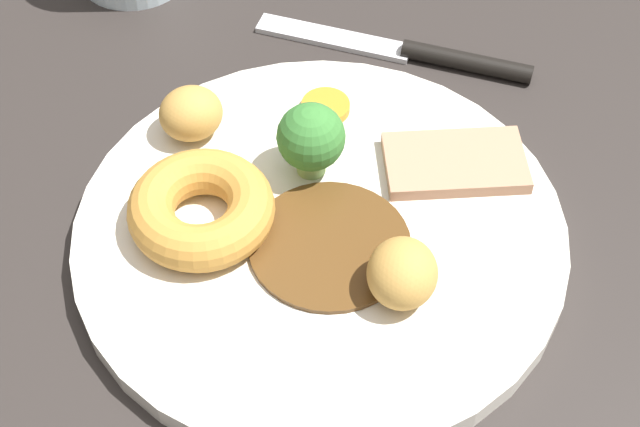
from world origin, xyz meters
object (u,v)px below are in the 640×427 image
object	(u,v)px
dinner_plate	(320,233)
roast_potato_right	(401,280)
yorkshire_pudding	(201,209)
carrot_coin_front	(326,107)
knife	(417,53)
broccoli_floret	(311,138)
roast_potato_left	(191,113)
meat_slice_main	(455,163)

from	to	relation	value
dinner_plate	roast_potato_right	bearing A→B (deg)	-127.67
yorkshire_pudding	carrot_coin_front	size ratio (longest dim) A/B	2.70
roast_potato_right	knife	size ratio (longest dim) A/B	0.22
yorkshire_pudding	roast_potato_right	size ratio (longest dim) A/B	1.97
roast_potato_right	yorkshire_pudding	bearing A→B (deg)	76.96
roast_potato_right	broccoli_floret	bearing A→B (deg)	39.14
dinner_plate	broccoli_floret	world-z (taller)	broccoli_floret
carrot_coin_front	broccoli_floret	world-z (taller)	broccoli_floret
roast_potato_left	carrot_coin_front	distance (cm)	8.10
roast_potato_right	dinner_plate	bearing A→B (deg)	52.33
meat_slice_main	broccoli_floret	distance (cm)	8.43
roast_potato_right	carrot_coin_front	distance (cm)	14.20
carrot_coin_front	roast_potato_right	bearing A→B (deg)	-152.84
meat_slice_main	knife	xyz separation A→B (cm)	(10.48, 3.62, -1.35)
dinner_plate	broccoli_floret	bearing A→B (deg)	18.96
meat_slice_main	roast_potato_left	bearing A→B (deg)	91.39
dinner_plate	roast_potato_left	world-z (taller)	roast_potato_left
meat_slice_main	roast_potato_right	xyz separation A→B (cm)	(-9.54, 1.69, 1.19)
carrot_coin_front	broccoli_floret	distance (cm)	5.38
knife	broccoli_floret	bearing A→B (deg)	76.58
meat_slice_main	yorkshire_pudding	size ratio (longest dim) A/B	1.00
roast_potato_right	broccoli_floret	world-z (taller)	broccoli_floret
roast_potato_right	knife	world-z (taller)	roast_potato_right
meat_slice_main	roast_potato_right	distance (cm)	9.76
dinner_plate	carrot_coin_front	xyz separation A→B (cm)	(8.78, 1.53, 0.98)
broccoli_floret	yorkshire_pudding	bearing A→B (deg)	136.46
meat_slice_main	yorkshire_pudding	bearing A→B (deg)	118.52
knife	roast_potato_left	bearing A→B (deg)	48.65
carrot_coin_front	yorkshire_pudding	bearing A→B (deg)	154.97
broccoli_floret	roast_potato_right	bearing A→B (deg)	-140.86
meat_slice_main	roast_potato_left	world-z (taller)	roast_potato_left
dinner_plate	roast_potato_right	xyz separation A→B (cm)	(-3.80, -4.92, 2.29)
yorkshire_pudding	roast_potato_left	xyz separation A→B (cm)	(6.59, 2.57, 0.24)
meat_slice_main	carrot_coin_front	size ratio (longest dim) A/B	2.72
yorkshire_pudding	roast_potato_left	world-z (taller)	roast_potato_left
broccoli_floret	meat_slice_main	bearing A→B (deg)	-76.94
carrot_coin_front	knife	distance (cm)	8.80
yorkshire_pudding	knife	bearing A→B (deg)	-27.80
dinner_plate	broccoli_floret	xyz separation A→B (cm)	(3.89, 1.34, 3.22)
broccoli_floret	knife	xyz separation A→B (cm)	(12.33, -4.33, -3.47)
dinner_plate	roast_potato_left	xyz separation A→B (cm)	(5.36, 8.77, 2.21)
dinner_plate	yorkshire_pudding	world-z (taller)	yorkshire_pudding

